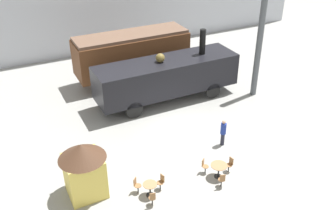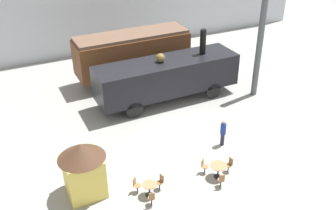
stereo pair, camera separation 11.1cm
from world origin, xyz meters
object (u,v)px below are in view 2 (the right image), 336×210
object	(u,v)px
cafe_chair_0	(161,181)
passenger_coach_wooden	(132,52)
cafe_table_near	(149,187)
cafe_table_mid	(218,168)
ticket_kiosk	(83,166)
steam_locomotive	(167,75)
visitor_person	(223,132)

from	to	relation	value
cafe_chair_0	passenger_coach_wooden	bearing A→B (deg)	-120.49
cafe_table_near	cafe_table_mid	xyz separation A→B (m)	(3.86, -0.35, 0.09)
passenger_coach_wooden	ticket_kiosk	world-z (taller)	passenger_coach_wooden
cafe_table_mid	cafe_table_near	bearing A→B (deg)	174.81
steam_locomotive	cafe_chair_0	world-z (taller)	steam_locomotive
cafe_table_mid	cafe_chair_0	size ratio (longest dim) A/B	1.02
passenger_coach_wooden	cafe_table_mid	world-z (taller)	passenger_coach_wooden
ticket_kiosk	cafe_chair_0	bearing A→B (deg)	-22.27
steam_locomotive	visitor_person	xyz separation A→B (m)	(0.42, -6.61, -1.00)
steam_locomotive	cafe_table_mid	distance (m)	9.19
cafe_chair_0	ticket_kiosk	xyz separation A→B (m)	(-3.51, 1.44, 1.16)
visitor_person	steam_locomotive	bearing A→B (deg)	93.65
visitor_person	ticket_kiosk	bearing A→B (deg)	-177.29
visitor_person	ticket_kiosk	xyz separation A→B (m)	(-8.51, -0.40, 0.73)
steam_locomotive	cafe_chair_0	distance (m)	9.72
cafe_table_mid	ticket_kiosk	xyz separation A→B (m)	(-6.66, 1.97, 1.05)
steam_locomotive	cafe_chair_0	xyz separation A→B (m)	(-4.58, -8.45, -1.43)
passenger_coach_wooden	visitor_person	size ratio (longest dim) A/B	5.19
steam_locomotive	cafe_chair_0	size ratio (longest dim) A/B	11.97
passenger_coach_wooden	steam_locomotive	size ratio (longest dim) A/B	0.86
passenger_coach_wooden	cafe_table_near	size ratio (longest dim) A/B	12.39
cafe_chair_0	ticket_kiosk	size ratio (longest dim) A/B	0.29
passenger_coach_wooden	cafe_table_near	world-z (taller)	passenger_coach_wooden
cafe_table_mid	ticket_kiosk	world-z (taller)	ticket_kiosk
ticket_kiosk	passenger_coach_wooden	bearing A→B (deg)	57.83
cafe_table_mid	cafe_chair_0	distance (m)	3.20
visitor_person	ticket_kiosk	world-z (taller)	ticket_kiosk
passenger_coach_wooden	visitor_person	bearing A→B (deg)	-83.02
visitor_person	cafe_table_mid	bearing A→B (deg)	-127.96
cafe_chair_0	ticket_kiosk	distance (m)	3.97
cafe_table_near	ticket_kiosk	size ratio (longest dim) A/B	0.24
passenger_coach_wooden	ticket_kiosk	bearing A→B (deg)	-122.17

